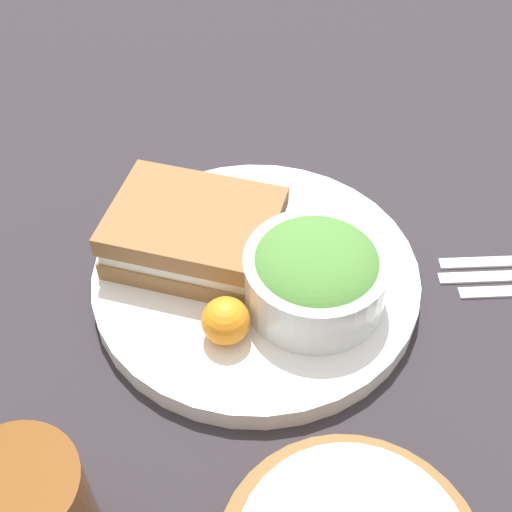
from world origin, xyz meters
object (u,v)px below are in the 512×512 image
dressing_cup (318,224)px  salad_bowl (315,274)px  sandwich (195,233)px  plate (256,279)px

dressing_cup → salad_bowl: bearing=91.9°
salad_bowl → dressing_cup: (0.00, -0.07, -0.01)m
sandwich → salad_bowl: size_ratio=1.31×
dressing_cup → plate: bearing=43.4°
plate → sandwich: size_ratio=1.85×
plate → salad_bowl: (-0.05, 0.02, 0.04)m
plate → sandwich: bearing=-15.2°
salad_bowl → dressing_cup: salad_bowl is taller
sandwich → salad_bowl: (-0.11, 0.04, 0.01)m
plate → dressing_cup: (-0.05, -0.05, 0.03)m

